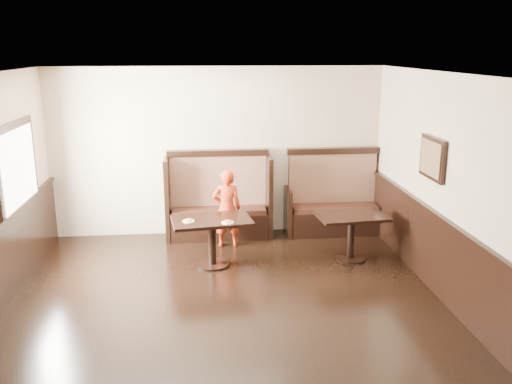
{
  "coord_description": "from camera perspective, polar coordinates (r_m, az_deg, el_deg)",
  "views": [
    {
      "loc": [
        -0.26,
        -5.41,
        3.09
      ],
      "look_at": [
        0.53,
        2.35,
        1.0
      ],
      "focal_mm": 38.0,
      "sensor_mm": 36.0,
      "label": 1
    }
  ],
  "objects": [
    {
      "name": "pizza_plate_right",
      "position": [
        7.59,
        -3.01,
        -3.18
      ],
      "size": [
        0.18,
        0.18,
        0.03
      ],
      "color": "white",
      "rests_on": "table_main"
    },
    {
      "name": "pizza_plate_left",
      "position": [
        7.7,
        -7.09,
        -3.01
      ],
      "size": [
        0.17,
        0.17,
        0.03
      ],
      "color": "white",
      "rests_on": "table_main"
    },
    {
      "name": "child",
      "position": [
        8.57,
        -3.09,
        -1.72
      ],
      "size": [
        0.46,
        0.31,
        1.25
      ],
      "primitive_type": "imported",
      "rotation": [
        0.0,
        0.0,
        3.16
      ],
      "color": "red",
      "rests_on": "ground"
    },
    {
      "name": "room_shell",
      "position": [
        6.19,
        -5.77,
        -8.11
      ],
      "size": [
        7.0,
        7.0,
        7.0
      ],
      "color": "beige",
      "rests_on": "ground"
    },
    {
      "name": "table_neighbor",
      "position": [
        8.17,
        9.98,
        -3.55
      ],
      "size": [
        1.06,
        0.75,
        0.7
      ],
      "rotation": [
        0.0,
        0.0,
        0.1
      ],
      "color": "black",
      "rests_on": "ground"
    },
    {
      "name": "table_main",
      "position": [
        7.84,
        -4.68,
        -3.99
      ],
      "size": [
        1.2,
        0.84,
        0.71
      ],
      "rotation": [
        0.0,
        0.0,
        0.14
      ],
      "color": "black",
      "rests_on": "ground"
    },
    {
      "name": "booth_neighbor",
      "position": [
        9.35,
        8.1,
        -1.36
      ],
      "size": [
        1.65,
        0.72,
        1.45
      ],
      "color": "black",
      "rests_on": "ground"
    },
    {
      "name": "ground",
      "position": [
        6.24,
        -2.76,
        -14.72
      ],
      "size": [
        7.0,
        7.0,
        0.0
      ],
      "primitive_type": "plane",
      "color": "black",
      "rests_on": "ground"
    },
    {
      "name": "booth_main",
      "position": [
        9.08,
        -3.94,
        -1.44
      ],
      "size": [
        1.75,
        0.72,
        1.45
      ],
      "color": "black",
      "rests_on": "ground"
    }
  ]
}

